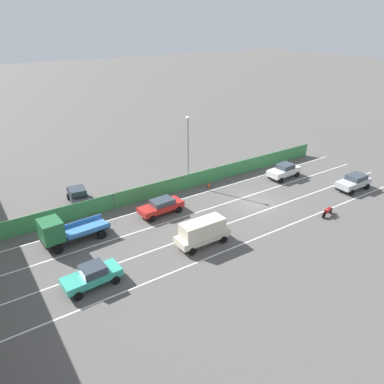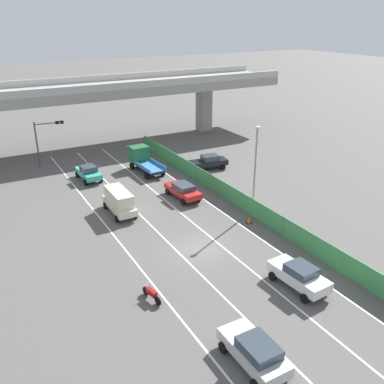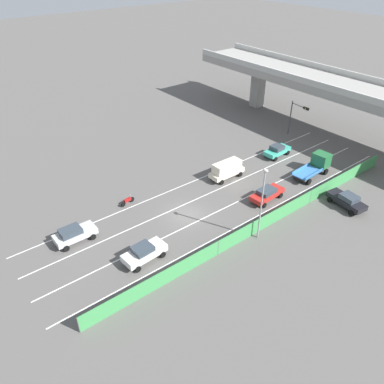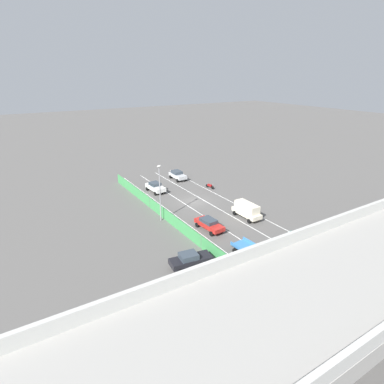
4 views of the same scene
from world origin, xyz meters
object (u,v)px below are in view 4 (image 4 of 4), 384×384
traffic_light (377,236)px  car_van_cream (247,210)px  car_taxi_teal (301,240)px  motorcycle (210,186)px  flatbed_truck_blue (262,253)px  parked_sedan_dark (190,259)px  traffic_cone (166,212)px  street_lamp (160,188)px  car_sedan_white (155,187)px  car_sedan_red (209,224)px  car_sedan_silver (178,175)px

traffic_light → car_van_cream: bearing=-80.7°
car_taxi_teal → motorcycle: bearing=-96.7°
car_taxi_teal → flatbed_truck_blue: 6.54m
parked_sedan_dark → traffic_light: size_ratio=0.88×
traffic_light → car_taxi_teal: bearing=-68.7°
car_taxi_teal → traffic_cone: 19.50m
motorcycle → traffic_cone: 13.21m
parked_sedan_dark → street_lamp: 12.88m
traffic_cone → car_van_cream: bearing=141.2°
motorcycle → car_sedan_white: bearing=-21.0°
car_sedan_red → flatbed_truck_blue: flatbed_truck_blue is taller
street_lamp → car_sedan_red: bearing=125.2°
flatbed_truck_blue → parked_sedan_dark: flatbed_truck_blue is taller
car_van_cream → traffic_light: size_ratio=0.87×
car_sedan_red → parked_sedan_dark: parked_sedan_dark is taller
car_van_cream → motorcycle: size_ratio=2.46×
parked_sedan_dark → car_taxi_teal: bearing=165.6°
motorcycle → car_sedan_silver: bearing=-72.4°
car_van_cream → street_lamp: (10.89, -5.68, 3.57)m
motorcycle → street_lamp: street_lamp is taller
street_lamp → motorcycle: bearing=-151.3°
parked_sedan_dark → street_lamp: bearing=-101.8°
car_taxi_teal → motorcycle: 23.04m
car_sedan_white → car_taxi_teal: bearing=103.8°
car_sedan_white → car_taxi_teal: (-6.46, 26.40, -0.05)m
car_sedan_red → flatbed_truck_blue: (-0.20, 9.71, 0.48)m
traffic_light → flatbed_truck_blue: bearing=-36.4°
car_sedan_silver → car_van_cream: car_van_cream is taller
car_sedan_white → street_lamp: (4.44, 10.97, 3.91)m
parked_sedan_dark → traffic_cone: (-4.18, -13.74, -0.62)m
traffic_cone → car_taxi_teal: bearing=118.2°
parked_sedan_dark → traffic_cone: parked_sedan_dark is taller
car_sedan_white → motorcycle: 9.83m
car_taxi_teal → traffic_cone: size_ratio=6.88×
car_taxi_teal → street_lamp: (10.90, -15.43, 3.96)m
flatbed_truck_blue → car_van_cream: bearing=-123.2°
car_van_cream → flatbed_truck_blue: bearing=56.8°
car_sedan_silver → parked_sedan_dark: 30.30m
motorcycle → street_lamp: size_ratio=0.24×
parked_sedan_dark → flatbed_truck_blue: bearing=152.2°
car_van_cream → street_lamp: bearing=-27.5°
car_van_cream → flatbed_truck_blue: (6.51, 9.94, 0.07)m
car_sedan_white → flatbed_truck_blue: flatbed_truck_blue is taller
parked_sedan_dark → traffic_cone: 14.38m
car_sedan_white → parked_sedan_dark: car_sedan_white is taller
car_sedan_silver → car_sedan_white: bearing=31.0°
car_sedan_red → car_taxi_teal: car_taxi_teal is taller
flatbed_truck_blue → traffic_cone: bearing=-81.2°
flatbed_truck_blue → motorcycle: 24.86m
car_sedan_silver → car_taxi_teal: size_ratio=0.99×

